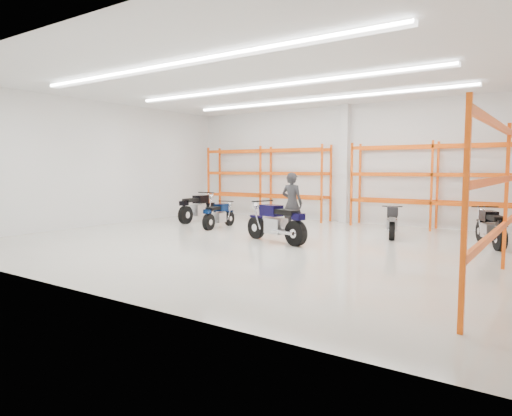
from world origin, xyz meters
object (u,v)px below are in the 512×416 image
Objects in this scene: motorcycle_back_b at (218,216)px; standing_man at (292,203)px; motorcycle_back_a at (197,208)px; motorcycle_back_d at (491,229)px; motorcycle_back_c at (392,222)px; structural_column at (345,164)px; motorcycle_main at (278,224)px.

standing_man is at bearing 5.39° from motorcycle_back_b.
motorcycle_back_a reaches higher than motorcycle_back_d.
motorcycle_back_a is 10.24m from motorcycle_back_d.
motorcycle_back_d reaches higher than motorcycle_back_c.
motorcycle_back_c is at bearing 12.47° from motorcycle_back_b.
motorcycle_back_b is 5.83m from motorcycle_back_c.
motorcycle_back_a is 1.22× the size of motorcycle_back_b.
motorcycle_back_d is 1.01× the size of standing_man.
motorcycle_back_b is 0.96× the size of motorcycle_back_d.
structural_column reaches higher than motorcycle_back_c.
standing_man reaches higher than motorcycle_main.
motorcycle_back_c is at bearing -45.83° from structural_column.
motorcycle_back_d is (8.37, 1.22, 0.05)m from motorcycle_back_b.
structural_column is at bearing 151.94° from motorcycle_back_d.
motorcycle_back_b is at bearing -167.53° from motorcycle_back_c.
motorcycle_main is at bearing -23.45° from motorcycle_back_b.
motorcycle_back_b is at bearing 156.55° from motorcycle_main.
motorcycle_back_d is (10.24, 0.24, -0.05)m from motorcycle_back_a.
motorcycle_back_a is 4.75m from standing_man.
motorcycle_main is 3.59m from motorcycle_back_c.
motorcycle_back_c is (5.69, 1.26, 0.04)m from motorcycle_back_b.
motorcycle_back_c is 4.39m from structural_column.
standing_man reaches higher than motorcycle_back_b.
motorcycle_back_c is at bearing 179.20° from motorcycle_back_d.
standing_man is (2.81, 0.27, 0.54)m from motorcycle_back_b.
motorcycle_main is at bearing -131.06° from motorcycle_back_c.
motorcycle_main is at bearing -85.46° from structural_column.
motorcycle_back_b is (-3.34, 1.45, -0.11)m from motorcycle_main.
standing_man is (-5.56, -0.96, 0.49)m from motorcycle_back_d.
structural_column is (-0.44, 5.59, 1.71)m from motorcycle_main.
motorcycle_back_b is 5.37m from structural_column.
motorcycle_back_a is 7.57m from motorcycle_back_c.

